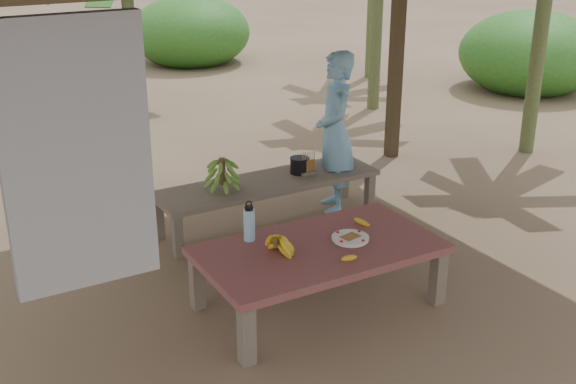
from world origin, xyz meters
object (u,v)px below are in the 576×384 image
work_table (319,254)px  ripe_banana_bunch (276,246)px  woman (335,133)px  bench (268,186)px  cooking_pot (299,166)px  water_flask (249,224)px  plate (350,238)px

work_table → ripe_banana_bunch: ripe_banana_bunch is taller
woman → bench: bearing=-65.2°
cooking_pot → bench: bearing=-175.4°
work_table → water_flask: (-0.40, 0.36, 0.20)m
woman → work_table: bearing=-12.8°
cooking_pot → woman: woman is taller
work_table → water_flask: 0.57m
bench → work_table: bearing=-104.9°
plate → woman: 1.85m
bench → cooking_pot: bearing=4.6°
cooking_pot → work_table: bearing=-116.3°
water_flask → woman: size_ratio=0.20×
work_table → woman: 1.97m
ripe_banana_bunch → plate: ripe_banana_bunch is taller
water_flask → woman: bearing=37.2°
plate → bench: bearing=84.3°
woman → water_flask: bearing=-28.6°
woman → ripe_banana_bunch: bearing=-20.9°
water_flask → work_table: bearing=-41.8°
bench → plate: size_ratio=7.69×
bench → woman: size_ratio=1.37×
bench → water_flask: 1.45m
water_flask → cooking_pot: (1.17, 1.21, -0.11)m
cooking_pot → ripe_banana_bunch: bearing=-126.3°
work_table → woman: woman is taller
work_table → water_flask: size_ratio=5.63×
work_table → bench: (0.41, 1.54, -0.04)m
work_table → ripe_banana_bunch: size_ratio=7.14×
ripe_banana_bunch → woman: 2.16m
ripe_banana_bunch → cooking_pot: ripe_banana_bunch is taller
plate → woman: (0.91, 1.59, 0.29)m
ripe_banana_bunch → woman: size_ratio=0.16×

